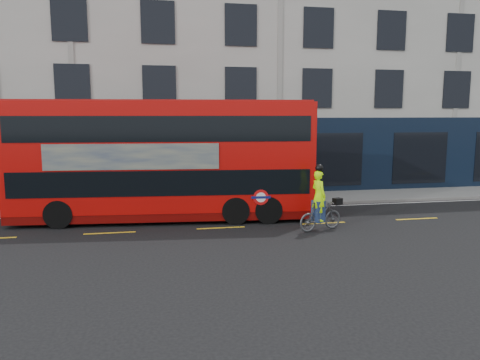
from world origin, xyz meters
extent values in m
plane|color=black|center=(0.00, 0.00, 0.00)|extent=(120.00, 120.00, 0.00)
cube|color=gray|center=(0.00, 6.50, 0.06)|extent=(60.00, 3.00, 0.12)
cube|color=slate|center=(0.00, 5.00, 0.07)|extent=(60.00, 0.12, 0.13)
cube|color=#B6B3AB|center=(0.00, 13.00, 7.50)|extent=(50.00, 10.00, 15.00)
cube|color=black|center=(0.00, 7.98, 2.00)|extent=(50.00, 0.08, 4.00)
cube|color=silver|center=(0.00, 4.70, 0.00)|extent=(58.00, 0.10, 0.01)
cube|color=#B60907|center=(-5.99, 3.43, 2.57)|extent=(11.86, 3.70, 4.19)
cube|color=#5B0403|center=(-5.99, 3.43, 0.32)|extent=(11.85, 3.64, 0.32)
cube|color=black|center=(-5.99, 3.43, 1.64)|extent=(11.40, 3.70, 0.95)
cube|color=black|center=(-5.99, 3.43, 3.66)|extent=(11.40, 3.70, 0.95)
cube|color=#960D0A|center=(-5.99, 3.43, 4.69)|extent=(11.62, 3.57, 0.08)
cube|color=black|center=(-0.16, 2.90, 1.64)|extent=(0.26, 2.38, 0.95)
cube|color=black|center=(-0.16, 2.90, 3.66)|extent=(0.26, 2.38, 0.95)
cube|color=black|center=(-11.82, 3.96, 1.64)|extent=(0.26, 2.38, 0.95)
cube|color=#969368|center=(-7.17, 2.17, 2.65)|extent=(6.34, 0.62, 0.95)
cylinder|color=red|center=(-2.42, 1.74, 1.06)|extent=(0.59, 0.07, 0.59)
cylinder|color=white|center=(-2.42, 1.73, 1.06)|extent=(0.38, 0.05, 0.38)
cube|color=#0C1459|center=(-2.42, 1.73, 1.06)|extent=(0.74, 0.09, 0.10)
cylinder|color=black|center=(-1.98, 3.06, 0.53)|extent=(1.30, 2.79, 1.06)
cylinder|color=black|center=(-3.24, 3.18, 0.53)|extent=(1.30, 2.79, 1.06)
cylinder|color=black|center=(-9.79, 3.77, 0.53)|extent=(1.30, 2.79, 1.06)
imported|color=#4E5053|center=(-0.49, 0.45, 0.55)|extent=(1.89, 1.03, 1.09)
imported|color=#B2FC05|center=(-0.60, 0.42, 1.30)|extent=(0.61, 0.76, 1.82)
cube|color=black|center=(0.24, 0.68, 1.01)|extent=(0.37, 0.33, 0.24)
cube|color=navy|center=(-0.60, 0.42, 0.72)|extent=(0.44, 0.50, 0.78)
sphere|color=black|center=(-0.60, 0.42, 2.29)|extent=(0.29, 0.29, 0.29)
camera|label=1|loc=(-6.47, -15.29, 4.23)|focal=35.00mm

